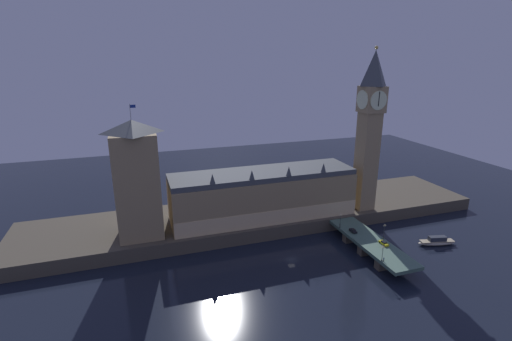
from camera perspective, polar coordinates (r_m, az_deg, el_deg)
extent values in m
plane|color=black|center=(152.12, 5.52, -13.56)|extent=(400.00, 400.00, 0.00)
cube|color=#4C4438|center=(183.06, 0.59, -6.92)|extent=(220.00, 42.00, 6.01)
cube|color=#9E845B|center=(171.90, 1.06, -3.98)|extent=(84.51, 23.11, 19.33)
cube|color=beige|center=(164.15, 2.42, -7.37)|extent=(84.51, 0.20, 6.96)
cube|color=#42474C|center=(168.34, 1.08, -0.52)|extent=(84.51, 21.26, 2.40)
cone|color=#42474C|center=(151.81, -6.72, -1.28)|extent=(2.40, 2.40, 4.25)
cone|color=#42474C|center=(155.88, -0.64, -0.67)|extent=(2.40, 2.40, 4.25)
cone|color=#42474C|center=(161.62, 5.08, -0.10)|extent=(2.40, 2.40, 4.25)
cone|color=#42474C|center=(168.87, 10.35, 0.43)|extent=(2.40, 2.40, 4.25)
cube|color=#9E845B|center=(184.57, 16.60, 1.31)|extent=(8.34, 8.34, 47.13)
cube|color=#9E845B|center=(179.30, 17.39, 10.41)|extent=(9.84, 9.84, 11.77)
cylinder|color=beige|center=(175.24, 18.35, 10.19)|extent=(8.50, 0.25, 8.50)
cylinder|color=beige|center=(183.40, 16.47, 10.62)|extent=(8.50, 0.25, 8.50)
cylinder|color=beige|center=(182.27, 18.70, 10.39)|extent=(0.25, 8.50, 8.50)
cylinder|color=beige|center=(176.42, 16.03, 10.43)|extent=(0.25, 8.50, 8.50)
cube|color=black|center=(175.03, 18.41, 10.39)|extent=(0.36, 0.10, 6.37)
pyramid|color=#42474C|center=(178.46, 17.79, 14.77)|extent=(9.84, 9.84, 15.62)
sphere|color=gold|center=(178.47, 18.04, 17.53)|extent=(1.60, 1.60, 1.60)
cube|color=#9E845B|center=(157.30, -17.77, -2.20)|extent=(17.28, 17.28, 43.23)
pyramid|color=#42474C|center=(151.50, -18.58, 6.47)|extent=(17.62, 17.62, 5.06)
cylinder|color=#99999E|center=(150.68, -18.78, 8.53)|extent=(0.24, 0.24, 6.00)
cube|color=navy|center=(150.42, -18.43, 9.36)|extent=(2.00, 0.08, 1.20)
cube|color=#476656|center=(161.08, 17.29, -10.49)|extent=(12.40, 46.00, 1.40)
cube|color=#4C4438|center=(154.47, 19.70, -13.16)|extent=(10.54, 3.20, 4.21)
cube|color=#4C4438|center=(162.35, 17.20, -11.37)|extent=(10.54, 3.20, 4.21)
cube|color=#4C4438|center=(170.64, 14.96, -9.73)|extent=(10.54, 3.20, 4.21)
cube|color=black|center=(165.78, 14.71, -8.97)|extent=(1.74, 4.06, 0.74)
cube|color=black|center=(165.52, 14.72, -8.78)|extent=(1.43, 1.83, 0.45)
cylinder|color=black|center=(166.39, 14.22, -8.92)|extent=(0.22, 0.64, 0.64)
cylinder|color=black|center=(167.24, 14.71, -8.82)|extent=(0.22, 0.64, 0.64)
cylinder|color=black|center=(164.52, 14.69, -9.26)|extent=(0.22, 0.64, 0.64)
cylinder|color=black|center=(165.37, 15.18, -9.16)|extent=(0.22, 0.64, 0.64)
cube|color=yellow|center=(159.01, 19.05, -10.53)|extent=(1.79, 4.47, 0.74)
cube|color=black|center=(158.74, 19.07, -10.34)|extent=(1.47, 2.01, 0.45)
cylinder|color=black|center=(158.64, 19.60, -10.75)|extent=(0.22, 0.64, 0.64)
cylinder|color=black|center=(157.67, 19.10, -10.87)|extent=(0.22, 0.64, 0.64)
cylinder|color=black|center=(160.55, 18.99, -10.34)|extent=(0.22, 0.64, 0.64)
cylinder|color=black|center=(159.59, 18.49, -10.46)|extent=(0.22, 0.64, 0.64)
cylinder|color=black|center=(146.97, 19.05, -12.96)|extent=(0.28, 0.28, 0.85)
cylinder|color=navy|center=(146.60, 19.08, -12.69)|extent=(0.38, 0.38, 0.71)
sphere|color=tan|center=(146.37, 19.09, -12.53)|extent=(0.23, 0.23, 0.23)
cylinder|color=black|center=(169.13, 12.78, -8.33)|extent=(0.28, 0.28, 0.85)
cylinder|color=black|center=(168.81, 12.80, -8.09)|extent=(0.38, 0.38, 0.71)
sphere|color=tan|center=(168.61, 12.81, -7.95)|extent=(0.23, 0.23, 0.23)
cylinder|color=#2D3333|center=(147.21, 18.78, -12.95)|extent=(0.56, 0.56, 0.50)
cylinder|color=#2D3333|center=(145.94, 18.88, -12.04)|extent=(0.18, 0.18, 4.84)
sphere|color=#F9E5A3|center=(144.57, 18.99, -11.01)|extent=(0.60, 0.60, 0.60)
sphere|color=#F9E5A3|center=(144.48, 18.83, -11.17)|extent=(0.44, 0.44, 0.44)
sphere|color=#F9E5A3|center=(144.99, 19.12, -11.09)|extent=(0.44, 0.44, 0.44)
cylinder|color=#2D3333|center=(163.93, 19.01, -9.79)|extent=(0.56, 0.56, 0.50)
cylinder|color=#2D3333|center=(162.74, 19.10, -8.91)|extent=(0.18, 0.18, 5.10)
sphere|color=#F9E5A3|center=(161.47, 19.21, -7.91)|extent=(0.60, 0.60, 0.60)
sphere|color=#F9E5A3|center=(161.35, 19.07, -8.05)|extent=(0.44, 0.44, 0.44)
sphere|color=#F9E5A3|center=(161.87, 19.33, -8.00)|extent=(0.44, 0.44, 0.44)
cylinder|color=#2D3333|center=(168.52, 12.77, -8.50)|extent=(0.56, 0.56, 0.50)
cylinder|color=#2D3333|center=(167.36, 12.84, -7.63)|extent=(0.18, 0.18, 5.09)
sphere|color=#F9E5A3|center=(166.12, 12.90, -6.66)|extent=(0.60, 0.60, 0.60)
sphere|color=#F9E5A3|center=(166.04, 12.76, -6.79)|extent=(0.44, 0.44, 0.44)
sphere|color=#F9E5A3|center=(166.48, 13.03, -6.74)|extent=(0.44, 0.44, 0.44)
ellipsoid|color=#B2A893|center=(179.82, 26.05, -9.94)|extent=(16.96, 7.72, 1.92)
cube|color=tan|center=(179.45, 26.08, -9.69)|extent=(14.85, 6.48, 0.24)
cube|color=#2D333D|center=(179.00, 26.13, -9.38)|extent=(7.79, 4.14, 1.92)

